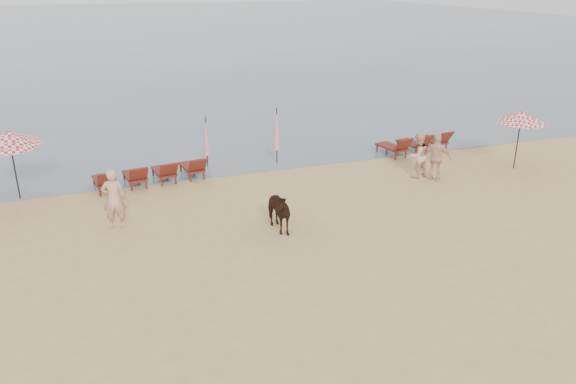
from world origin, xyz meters
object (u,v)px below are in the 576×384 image
at_px(umbrella_closed_left, 206,136).
at_px(beachgoer_left, 114,199).
at_px(lounger_cluster_right, 416,143).
at_px(beachgoer_right_a, 418,156).
at_px(umbrella_open_left_b, 9,138).
at_px(umbrella_closed_right, 277,129).
at_px(umbrella_open_right, 521,117).
at_px(beachgoer_right_b, 437,158).
at_px(cow, 276,210).
at_px(lounger_cluster_left, 151,173).

bearing_deg(umbrella_closed_left, beachgoer_left, -128.83).
distance_m(lounger_cluster_right, beachgoer_right_a, 3.18).
relative_size(umbrella_open_left_b, beachgoer_left, 1.31).
bearing_deg(umbrella_closed_right, beachgoer_left, -146.79).
bearing_deg(umbrella_open_right, beachgoer_right_b, -153.67).
xyz_separation_m(umbrella_open_left_b, cow, (7.42, -5.37, -1.49)).
height_order(lounger_cluster_left, umbrella_closed_right, umbrella_closed_right).
bearing_deg(umbrella_open_left_b, umbrella_closed_left, 29.92).
bearing_deg(lounger_cluster_left, cow, -67.74).
bearing_deg(beachgoer_left, beachgoer_right_b, -172.95).
bearing_deg(beachgoer_right_a, umbrella_closed_right, -49.31).
height_order(lounger_cluster_left, umbrella_open_right, umbrella_open_right).
bearing_deg(cow, lounger_cluster_right, 26.29).
height_order(cow, beachgoer_right_b, beachgoer_right_b).
bearing_deg(cow, beachgoer_right_b, 9.96).
bearing_deg(lounger_cluster_left, beachgoer_left, -120.15).
bearing_deg(umbrella_open_left_b, umbrella_open_right, 10.43).
xyz_separation_m(umbrella_closed_left, cow, (0.66, -6.54, -0.61)).
relative_size(umbrella_open_left_b, umbrella_closed_left, 1.21).
height_order(umbrella_closed_right, cow, umbrella_closed_right).
xyz_separation_m(lounger_cluster_right, umbrella_open_right, (2.56, -3.12, 1.62)).
bearing_deg(cow, umbrella_open_left_b, 136.81).
relative_size(lounger_cluster_left, cow, 2.66).
bearing_deg(umbrella_open_right, lounger_cluster_right, 153.91).
xyz_separation_m(lounger_cluster_right, beachgoer_right_b, (-1.16, -3.23, 0.44)).
distance_m(lounger_cluster_left, umbrella_closed_left, 2.80).
xyz_separation_m(umbrella_open_right, umbrella_closed_right, (-8.59, 3.83, -0.66)).
bearing_deg(cow, lounger_cluster_left, 112.41).
relative_size(cow, beachgoer_left, 0.81).
relative_size(lounger_cluster_left, lounger_cluster_right, 1.30).
bearing_deg(beachgoer_right_a, lounger_cluster_left, -26.74).
height_order(umbrella_open_left_b, beachgoer_right_b, umbrella_open_left_b).
bearing_deg(beachgoer_right_a, cow, 10.93).
bearing_deg(umbrella_open_right, lounger_cluster_left, -167.76).
bearing_deg(beachgoer_left, umbrella_open_left_b, -44.88).
relative_size(lounger_cluster_left, beachgoer_left, 2.16).
xyz_separation_m(umbrella_closed_left, beachgoer_left, (-3.80, -4.72, -0.32)).
distance_m(lounger_cluster_right, beachgoer_left, 13.10).
relative_size(lounger_cluster_left, umbrella_closed_right, 1.78).
bearing_deg(beachgoer_right_b, beachgoer_left, 46.61).
bearing_deg(lounger_cluster_right, lounger_cluster_left, 171.93).
relative_size(lounger_cluster_right, umbrella_closed_right, 1.37).
xyz_separation_m(lounger_cluster_left, umbrella_open_right, (13.70, -2.99, 1.63)).
distance_m(umbrella_open_right, umbrella_closed_right, 9.42).
height_order(lounger_cluster_left, umbrella_closed_left, umbrella_closed_left).
distance_m(umbrella_open_left_b, beachgoer_right_a, 14.24).
relative_size(umbrella_open_right, umbrella_closed_right, 1.00).
bearing_deg(lounger_cluster_right, beachgoer_left, -172.81).
relative_size(beachgoer_left, beachgoer_right_a, 1.11).
height_order(umbrella_closed_right, beachgoer_left, umbrella_closed_right).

